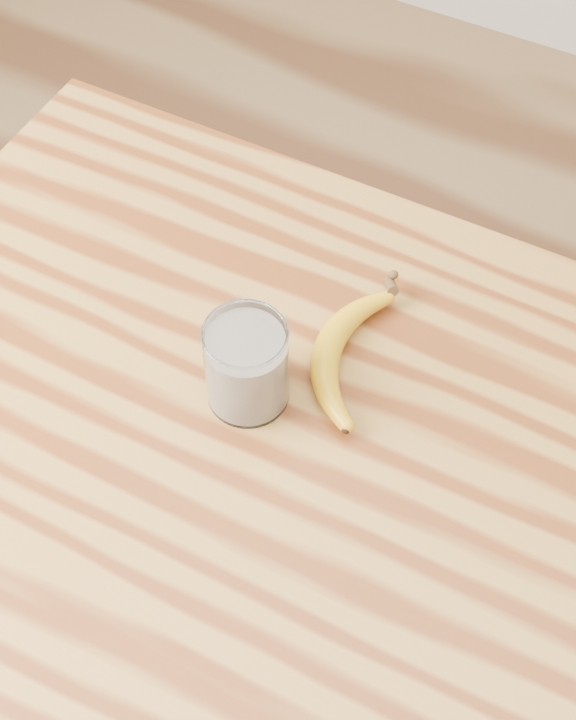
% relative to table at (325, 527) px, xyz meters
% --- Properties ---
extents(room, '(4.04, 4.04, 2.70)m').
position_rel_table_xyz_m(room, '(0.00, 0.00, 0.58)').
color(room, olive).
rests_on(room, ground).
extents(table, '(1.20, 0.80, 0.90)m').
position_rel_table_xyz_m(table, '(0.00, 0.00, 0.00)').
color(table, olive).
rests_on(table, ground).
extents(smoothie_glass, '(0.09, 0.09, 0.11)m').
position_rel_table_xyz_m(smoothie_glass, '(-0.12, 0.05, 0.18)').
color(smoothie_glass, white).
rests_on(smoothie_glass, table).
extents(banana, '(0.15, 0.29, 0.03)m').
position_rel_table_xyz_m(banana, '(-0.07, 0.13, 0.15)').
color(banana, gold).
rests_on(banana, table).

